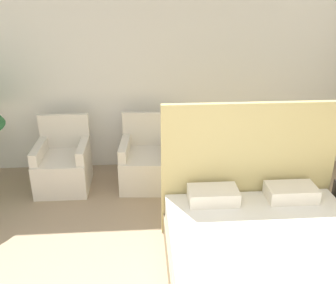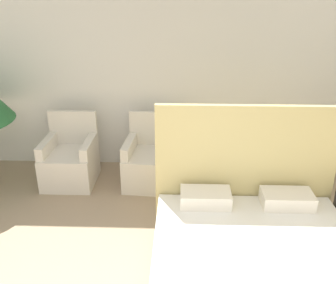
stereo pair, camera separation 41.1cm
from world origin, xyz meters
name	(u,v)px [view 1 (the left image)]	position (x,y,z in m)	size (l,w,h in m)	color
wall_back	(136,66)	(0.00, 3.72, 1.45)	(10.00, 0.06, 2.90)	silver
bed	(272,262)	(1.13, 1.13, 0.28)	(1.78, 1.99, 1.42)	#8C7A5B
armchair_near_window_left	(64,167)	(-0.97, 3.09, 0.28)	(0.65, 0.68, 0.90)	beige
armchair_near_window_right	(146,164)	(0.10, 3.09, 0.28)	(0.70, 0.73, 0.90)	beige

